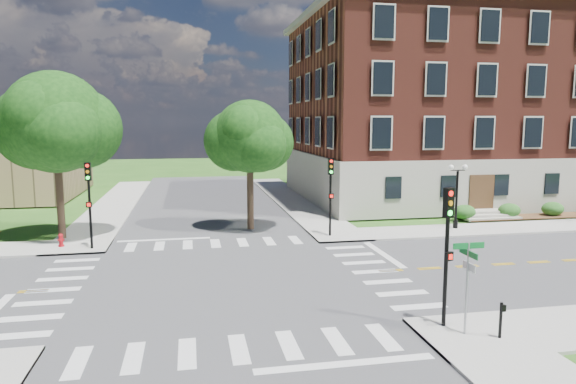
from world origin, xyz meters
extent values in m
plane|color=#295718|center=(0.00, 0.00, 0.00)|extent=(160.00, 160.00, 0.00)
cube|color=#3D3D3F|center=(0.00, 0.00, 0.01)|extent=(90.00, 12.00, 0.01)
cube|color=#3D3D3F|center=(0.00, 0.00, 0.01)|extent=(12.00, 90.00, 0.01)
cube|color=#9E9B93|center=(23.00, 7.75, 0.06)|extent=(34.00, 3.50, 0.12)
cube|color=#9E9B93|center=(7.75, 23.00, 0.06)|extent=(3.50, 34.00, 0.12)
cube|color=#9E9B93|center=(-7.75, 23.00, 0.06)|extent=(3.50, 34.00, 0.12)
cube|color=silver|center=(8.80, 3.00, 0.00)|extent=(0.40, 5.50, 0.00)
cube|color=#A3A090|center=(24.00, 22.00, 2.22)|extent=(30.00, 20.00, 4.20)
cube|color=maroon|center=(24.00, 22.00, 10.22)|extent=(29.55, 19.70, 11.80)
cube|color=#A3A090|center=(24.00, 22.00, 16.37)|extent=(30.60, 20.60, 0.50)
cube|color=#472D19|center=(20.00, 11.96, 1.82)|extent=(2.00, 0.10, 2.80)
cylinder|color=#2E2017|center=(-9.06, 9.93, 2.11)|extent=(0.44, 0.44, 3.97)
sphere|color=#0F340E|center=(-9.06, 9.93, 7.09)|extent=(5.99, 5.99, 5.99)
cylinder|color=#2E2017|center=(2.48, 10.52, 1.98)|extent=(0.44, 0.44, 3.72)
sphere|color=#0F340E|center=(2.48, 10.52, 6.19)|extent=(4.69, 4.69, 4.69)
cylinder|color=black|center=(7.12, -6.90, 2.02)|extent=(0.14, 0.14, 3.80)
cube|color=black|center=(7.12, -6.90, 4.42)|extent=(0.38, 0.32, 1.00)
cylinder|color=red|center=(7.12, -7.03, 4.75)|extent=(0.19, 0.11, 0.18)
cylinder|color=orange|center=(7.12, -7.03, 4.42)|extent=(0.19, 0.11, 0.18)
cylinder|color=#19E533|center=(7.12, -7.03, 4.09)|extent=(0.19, 0.11, 0.18)
cube|color=black|center=(7.12, -7.08, 2.62)|extent=(0.32, 0.22, 0.30)
cylinder|color=black|center=(7.08, 7.57, 2.02)|extent=(0.14, 0.14, 3.80)
cube|color=black|center=(7.08, 7.57, 4.42)|extent=(0.32, 0.22, 1.00)
cylinder|color=red|center=(7.08, 7.44, 4.75)|extent=(0.18, 0.05, 0.18)
cylinder|color=orange|center=(7.08, 7.44, 4.42)|extent=(0.18, 0.05, 0.18)
cylinder|color=#19E533|center=(7.08, 7.44, 4.09)|extent=(0.18, 0.05, 0.18)
cube|color=black|center=(7.08, 7.39, 2.62)|extent=(0.30, 0.12, 0.30)
cylinder|color=black|center=(-6.84, 6.91, 2.02)|extent=(0.14, 0.14, 3.80)
cube|color=black|center=(-6.84, 6.91, 4.42)|extent=(0.34, 0.25, 1.00)
cylinder|color=red|center=(-6.84, 6.78, 4.75)|extent=(0.18, 0.07, 0.18)
cylinder|color=orange|center=(-6.84, 6.78, 4.42)|extent=(0.18, 0.07, 0.18)
cylinder|color=#19E533|center=(-6.84, 6.78, 4.09)|extent=(0.18, 0.07, 0.18)
cube|color=black|center=(-6.84, 6.73, 2.62)|extent=(0.31, 0.15, 0.30)
cylinder|color=black|center=(15.86, 8.16, 0.37)|extent=(0.32, 0.32, 0.50)
cylinder|color=black|center=(15.86, 8.16, 2.02)|extent=(0.16, 0.16, 3.80)
cube|color=black|center=(15.86, 8.16, 3.97)|extent=(1.00, 0.06, 0.06)
sphere|color=white|center=(15.36, 8.16, 4.17)|extent=(0.36, 0.36, 0.36)
sphere|color=white|center=(16.36, 8.16, 4.17)|extent=(0.36, 0.36, 0.36)
cylinder|color=gray|center=(7.46, -7.70, 1.67)|extent=(0.07, 0.07, 3.10)
cube|color=#0C6628|center=(7.46, -7.70, 3.12)|extent=(1.10, 0.03, 0.20)
cube|color=#0C6628|center=(7.46, -7.70, 2.87)|extent=(0.03, 1.10, 0.20)
cube|color=silver|center=(7.51, -7.70, 2.42)|extent=(0.03, 0.75, 0.25)
cylinder|color=black|center=(8.41, -8.21, 0.72)|extent=(0.10, 0.10, 1.20)
cube|color=black|center=(8.41, -8.33, 1.17)|extent=(0.14, 0.08, 0.22)
cylinder|color=#A20C14|center=(-8.62, 7.69, 0.17)|extent=(0.32, 0.32, 0.10)
cylinder|color=#A20C14|center=(-8.62, 7.69, 0.42)|extent=(0.22, 0.22, 0.60)
sphere|color=#A20C14|center=(-8.62, 7.69, 0.75)|extent=(0.24, 0.24, 0.24)
cylinder|color=#A20C14|center=(-8.62, 7.69, 0.50)|extent=(0.35, 0.12, 0.12)
cylinder|color=#A20C14|center=(-8.62, 7.69, 0.50)|extent=(0.12, 0.35, 0.12)
camera|label=1|loc=(-1.38, -22.53, 7.10)|focal=32.00mm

